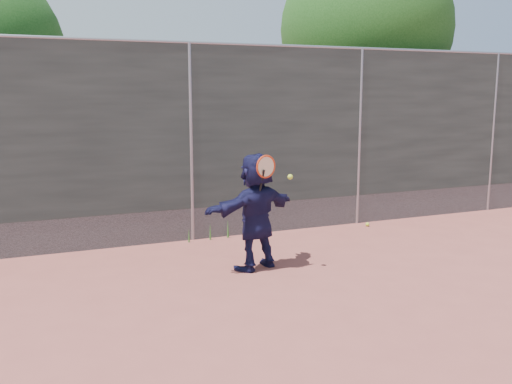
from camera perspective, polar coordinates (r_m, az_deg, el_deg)
name	(u,v)px	position (r m, az deg, el deg)	size (l,w,h in m)	color
ground	(291,321)	(5.90, 3.53, -12.71)	(80.00, 80.00, 0.00)	#9E4C42
player	(256,211)	(7.35, 0.00, -1.94)	(1.41, 0.45, 1.52)	#16153B
ball_ground	(367,224)	(10.00, 11.08, -3.20)	(0.07, 0.07, 0.07)	#BDDB30
fence	(191,138)	(8.75, -6.54, 5.34)	(20.00, 0.06, 3.03)	#38423D
swing_action	(268,169)	(7.10, 1.21, 2.31)	(0.48, 0.19, 0.51)	red
tree_right	(371,35)	(12.84, 11.47, 15.16)	(3.78, 3.60, 5.39)	#382314
weed_clump	(213,231)	(8.95, -4.34, -3.92)	(0.68, 0.07, 0.30)	#387226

